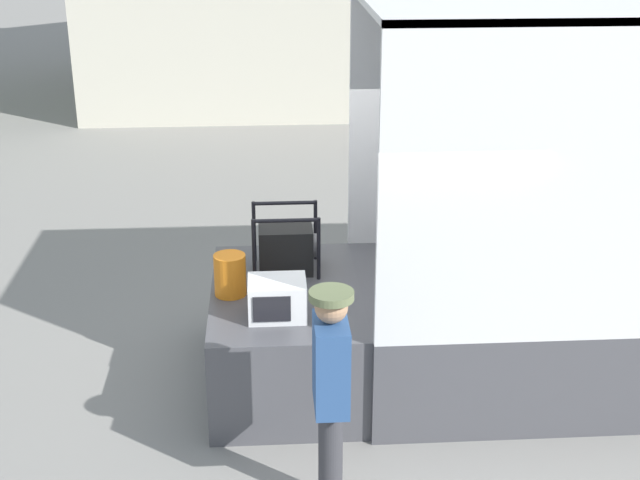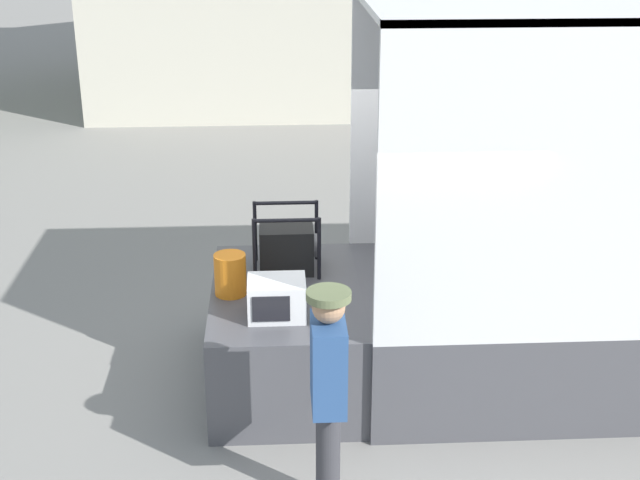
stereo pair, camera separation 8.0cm
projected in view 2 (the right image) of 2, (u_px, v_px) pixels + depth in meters
ground_plane at (358, 376)px, 8.38m from camera, size 160.00×160.00×0.00m
tailgate_deck at (286, 335)px, 8.18m from camera, size 1.34×2.13×0.92m
microwave at (277, 298)px, 7.45m from camera, size 0.49×0.41×0.33m
portable_generator at (288, 247)px, 8.34m from camera, size 0.62×0.51×0.60m
orange_bucket at (230, 274)px, 7.85m from camera, size 0.28×0.28×0.38m
worker_person at (328, 377)px, 6.28m from camera, size 0.31×0.44×1.74m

